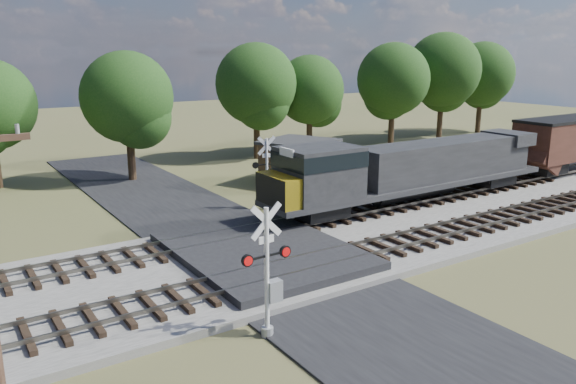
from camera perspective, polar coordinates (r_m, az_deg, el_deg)
ground at (r=24.71m, az=-2.05°, el=-7.28°), size 160.00×160.00×0.00m
ballast_bed at (r=31.07m, az=13.44°, el=-2.87°), size 140.00×10.00×0.30m
road at (r=24.70m, az=-2.05°, el=-7.19°), size 7.00×60.00×0.08m
crossing_panel at (r=25.00m, az=-2.66°, el=-6.25°), size 7.00×9.00×0.62m
track_near at (r=24.74m, az=6.61°, el=-6.31°), size 140.00×2.60×0.33m
track_far at (r=28.54m, az=0.18°, el=-3.43°), size 140.00×2.60×0.33m
crossing_signal_near at (r=18.07m, az=-1.91°, el=-9.14°), size 1.81×0.39×4.48m
crossing_signal_far at (r=32.55m, az=-2.31°, el=1.28°), size 1.74×0.45×4.34m
equipment_shed at (r=39.23m, az=1.10°, el=3.11°), size 5.95×5.95×3.07m
treeline at (r=45.36m, az=-7.52°, el=10.65°), size 80.07×11.40×11.02m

